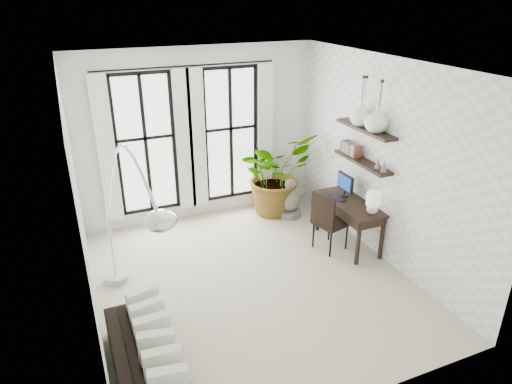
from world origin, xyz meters
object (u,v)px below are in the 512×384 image
desk (351,206)px  arc_lamp (126,186)px  buddha (290,201)px  desk_chair (327,219)px  sofa (148,357)px  plant (275,174)px

desk → arc_lamp: size_ratio=0.54×
arc_lamp → buddha: bearing=31.0°
desk_chair → arc_lamp: (-3.20, -0.56, 1.35)m
sofa → desk: desk is taller
desk_chair → desk: bearing=-17.9°
desk → desk_chair: size_ratio=1.30×
plant → desk_chair: 1.73m
desk → buddha: bearing=107.4°
sofa → desk: bearing=-67.0°
plant → buddha: 0.60m
plant → buddha: size_ratio=2.05×
desk_chair → arc_lamp: bearing=174.0°
desk → buddha: 1.51m
desk_chair → buddha: desk_chair is taller
plant → arc_lamp: size_ratio=0.64×
buddha → plant: bearing=116.7°
desk → buddha: desk is taller
buddha → arc_lamp: bearing=-149.0°
sofa → buddha: size_ratio=2.41×
desk → buddha: (-0.43, 1.39, -0.42)m
sofa → plant: 4.61m
arc_lamp → buddha: 4.08m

